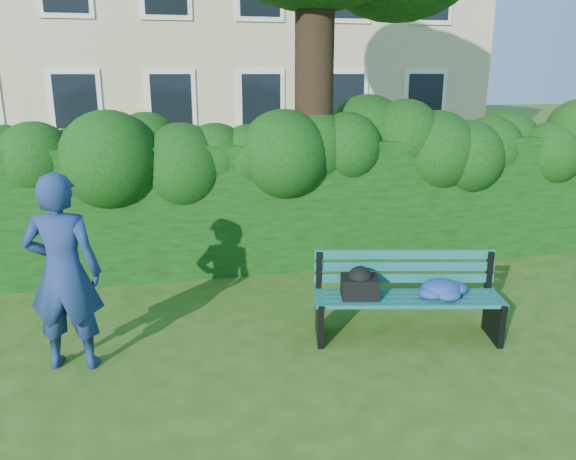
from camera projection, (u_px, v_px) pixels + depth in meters
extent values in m
plane|color=#2F5014|center=(299.00, 327.00, 6.18)|extent=(80.00, 80.00, 0.00)
cube|color=white|center=(76.00, 101.00, 14.34)|extent=(1.30, 0.08, 1.60)
cube|color=black|center=(75.00, 101.00, 14.30)|extent=(1.05, 0.04, 1.35)
cube|color=white|center=(171.00, 100.00, 14.81)|extent=(1.30, 0.08, 1.60)
cube|color=black|center=(171.00, 100.00, 14.78)|extent=(1.05, 0.04, 1.35)
cube|color=white|center=(261.00, 100.00, 15.29)|extent=(1.30, 0.08, 1.60)
cube|color=black|center=(261.00, 100.00, 15.25)|extent=(1.05, 0.04, 1.35)
cube|color=white|center=(345.00, 99.00, 15.76)|extent=(1.30, 0.08, 1.60)
cube|color=black|center=(346.00, 99.00, 15.72)|extent=(1.05, 0.04, 1.35)
cube|color=white|center=(425.00, 98.00, 16.23)|extent=(1.30, 0.08, 1.60)
cube|color=black|center=(425.00, 98.00, 16.19)|extent=(1.05, 0.04, 1.35)
cube|color=black|center=(265.00, 204.00, 8.01)|extent=(10.00, 1.00, 1.80)
cylinder|color=black|center=(314.00, 79.00, 7.63)|extent=(0.53, 0.53, 5.26)
cube|color=#0E484A|center=(412.00, 305.00, 5.64)|extent=(1.91, 0.48, 0.04)
cube|color=#0E484A|center=(409.00, 301.00, 5.76)|extent=(1.91, 0.48, 0.04)
cube|color=#0E484A|center=(407.00, 296.00, 5.87)|extent=(1.91, 0.48, 0.04)
cube|color=#0E484A|center=(404.00, 292.00, 5.99)|extent=(1.91, 0.48, 0.04)
cube|color=#0E484A|center=(404.00, 278.00, 6.03)|extent=(1.90, 0.42, 0.10)
cube|color=#0E484A|center=(404.00, 266.00, 6.00)|extent=(1.90, 0.42, 0.10)
cube|color=#0E484A|center=(405.00, 254.00, 5.98)|extent=(1.90, 0.42, 0.10)
cube|color=black|center=(320.00, 319.00, 5.87)|extent=(0.16, 0.50, 0.44)
cube|color=black|center=(319.00, 272.00, 6.01)|extent=(0.07, 0.07, 0.45)
cube|color=black|center=(320.00, 301.00, 5.76)|extent=(0.14, 0.42, 0.05)
cube|color=black|center=(494.00, 319.00, 5.88)|extent=(0.16, 0.50, 0.44)
cube|color=black|center=(489.00, 272.00, 6.01)|extent=(0.07, 0.07, 0.45)
cube|color=black|center=(498.00, 301.00, 5.77)|extent=(0.14, 0.42, 0.05)
cube|color=white|center=(363.00, 298.00, 5.76)|extent=(0.20, 0.16, 0.02)
cube|color=black|center=(360.00, 287.00, 5.78)|extent=(0.43, 0.36, 0.22)
imported|color=navy|center=(64.00, 273.00, 5.13)|extent=(0.75, 0.56, 1.88)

